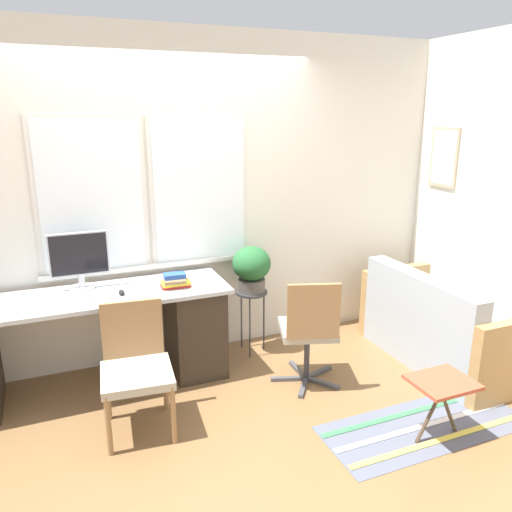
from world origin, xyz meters
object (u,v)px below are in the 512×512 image
(keyboard, at_px, (80,300))
(plant_stand, at_px, (252,298))
(desk_chair_wooden, at_px, (136,365))
(potted_plant, at_px, (252,267))
(mouse, at_px, (122,292))
(monitor, at_px, (79,259))
(book_stack, at_px, (175,281))
(couch_loveseat, at_px, (441,329))
(office_chair_swivel, at_px, (309,329))
(folding_stool, at_px, (442,386))

(keyboard, xyz_separation_m, plant_stand, (1.40, 0.22, -0.26))
(desk_chair_wooden, height_order, potted_plant, potted_plant)
(keyboard, relative_size, mouse, 5.94)
(monitor, distance_m, mouse, 0.42)
(book_stack, bearing_deg, mouse, -176.78)
(book_stack, bearing_deg, couch_loveseat, -15.50)
(monitor, distance_m, office_chair_swivel, 1.81)
(book_stack, distance_m, office_chair_swivel, 1.09)
(monitor, relative_size, mouse, 6.08)
(desk_chair_wooden, relative_size, potted_plant, 2.12)
(potted_plant, bearing_deg, plant_stand, 180.00)
(plant_stand, bearing_deg, potted_plant, 0.00)
(folding_stool, bearing_deg, keyboard, 146.19)
(book_stack, height_order, office_chair_swivel, office_chair_swivel)
(mouse, height_order, desk_chair_wooden, desk_chair_wooden)
(monitor, relative_size, keyboard, 1.02)
(keyboard, bearing_deg, folding_stool, -33.81)
(keyboard, distance_m, plant_stand, 1.44)
(keyboard, distance_m, couch_loveseat, 2.92)
(book_stack, relative_size, office_chair_swivel, 0.25)
(keyboard, bearing_deg, potted_plant, 8.86)
(plant_stand, bearing_deg, desk_chair_wooden, -147.04)
(book_stack, bearing_deg, desk_chair_wooden, -127.06)
(couch_loveseat, xyz_separation_m, folding_stool, (-0.76, -0.83, 0.09))
(monitor, xyz_separation_m, mouse, (0.26, -0.25, -0.21))
(plant_stand, bearing_deg, keyboard, -171.14)
(book_stack, height_order, folding_stool, book_stack)
(monitor, relative_size, couch_loveseat, 0.30)
(potted_plant, bearing_deg, office_chair_swivel, -74.75)
(plant_stand, xyz_separation_m, folding_stool, (0.66, -1.60, -0.13))
(couch_loveseat, bearing_deg, potted_plant, 61.63)
(monitor, xyz_separation_m, office_chair_swivel, (1.56, -0.75, -0.53))
(mouse, relative_size, office_chair_swivel, 0.08)
(book_stack, xyz_separation_m, couch_loveseat, (2.13, -0.59, -0.52))
(desk_chair_wooden, height_order, folding_stool, desk_chair_wooden)
(keyboard, bearing_deg, office_chair_swivel, -16.72)
(keyboard, xyz_separation_m, office_chair_swivel, (1.59, -0.48, -0.30))
(monitor, relative_size, plant_stand, 0.77)
(plant_stand, bearing_deg, folding_stool, -67.55)
(monitor, bearing_deg, folding_stool, -39.16)
(keyboard, bearing_deg, monitor, 82.41)
(couch_loveseat, distance_m, plant_stand, 1.63)
(couch_loveseat, bearing_deg, desk_chair_wooden, 88.98)
(folding_stool, bearing_deg, mouse, 141.68)
(desk_chair_wooden, bearing_deg, book_stack, 58.40)
(potted_plant, xyz_separation_m, folding_stool, (0.66, -1.60, -0.41))
(monitor, height_order, office_chair_swivel, monitor)
(keyboard, bearing_deg, desk_chair_wooden, -60.21)
(mouse, relative_size, book_stack, 0.32)
(desk_chair_wooden, bearing_deg, potted_plant, 38.42)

